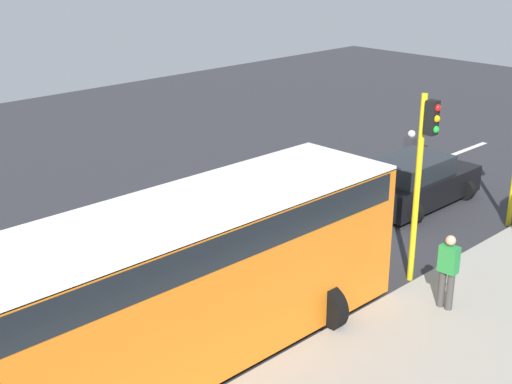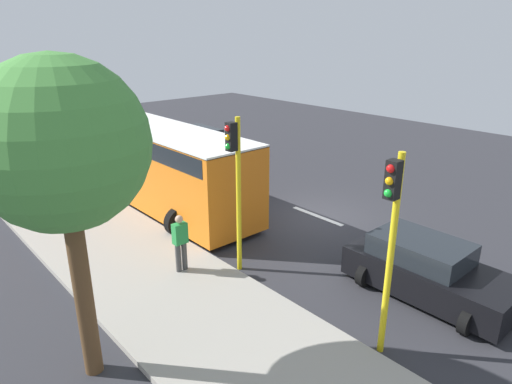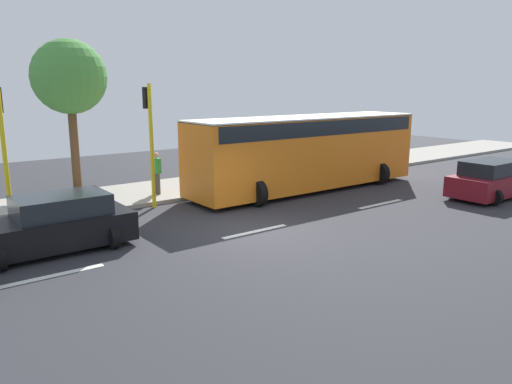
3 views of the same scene
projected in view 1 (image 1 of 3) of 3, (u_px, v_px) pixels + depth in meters
The scene contains 11 objects.
ground_plane at pixel (240, 237), 19.47m from camera, with size 40.00×60.00×0.10m, color #2D2D33.
sidewalk at pixel (470, 329), 14.69m from camera, with size 4.00×60.00×0.15m, color #9E998E.
lane_stripe_north at pixel (39, 311), 15.52m from camera, with size 0.20×2.40×0.01m, color white.
lane_stripe_mid at pixel (240, 235), 19.45m from camera, with size 0.20×2.40×0.01m, color white.
lane_stripe_south at pixel (374, 185), 23.37m from camera, with size 0.20×2.40×0.01m, color white.
lane_stripe_far_south at pixel (469, 149), 27.29m from camera, with size 0.20×2.40×0.01m, color white.
car_black at pixel (415, 182), 21.45m from camera, with size 2.32×4.27×1.52m.
city_bus at pixel (152, 286), 12.67m from camera, with size 3.20×11.00×3.16m.
motorcycle at pixel (411, 155), 24.34m from camera, with size 0.60×1.30×1.53m.
pedestrian_near_signal at pixel (448, 269), 15.08m from camera, with size 0.40×0.24×1.69m.
traffic_light_midblock at pixel (423, 163), 15.90m from camera, with size 0.49×0.24×4.50m.
Camera 1 is at (13.15, -12.12, 7.75)m, focal length 49.88 mm.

